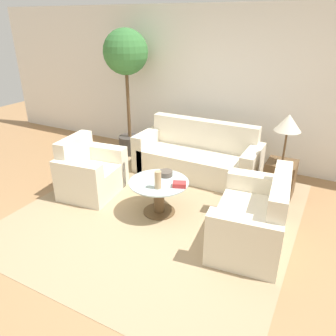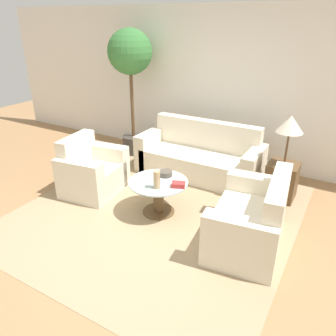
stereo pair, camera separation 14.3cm
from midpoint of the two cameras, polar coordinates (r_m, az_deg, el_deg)
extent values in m
plane|color=#9E754C|center=(4.02, -4.64, -11.52)|extent=(14.00, 14.00, 0.00)
cube|color=white|center=(5.78, 10.70, 13.54)|extent=(10.00, 0.06, 2.60)
cube|color=tan|center=(4.43, -0.71, -7.61)|extent=(3.42, 3.55, 0.01)
cube|color=beige|center=(5.36, 6.00, 0.61)|extent=(1.81, 0.78, 0.40)
cube|color=beige|center=(5.53, 7.40, 3.89)|extent=(1.81, 0.18, 0.87)
cube|color=beige|center=(5.71, -2.23, 3.44)|extent=(0.20, 0.78, 0.62)
cube|color=beige|center=(5.05, 15.41, -0.39)|extent=(0.20, 0.78, 0.62)
cube|color=beige|center=(4.96, -11.85, -1.83)|extent=(0.80, 0.77, 0.40)
cube|color=beige|center=(5.02, -14.59, 0.91)|extent=(0.27, 0.70, 0.83)
cube|color=beige|center=(4.67, -14.29, -2.37)|extent=(0.73, 0.29, 0.62)
cube|color=beige|center=(5.18, -9.85, 0.77)|extent=(0.73, 0.29, 0.62)
cube|color=beige|center=(3.91, 14.60, -9.94)|extent=(0.86, 1.12, 0.40)
cube|color=beige|center=(3.77, 19.15, -7.88)|extent=(0.30, 1.05, 0.85)
cube|color=beige|center=(4.30, 15.95, -5.07)|extent=(0.76, 0.29, 0.62)
cube|color=beige|center=(3.42, 13.26, -13.08)|extent=(0.76, 0.29, 0.62)
cylinder|color=brown|center=(4.43, -0.71, -7.55)|extent=(0.43, 0.43, 0.02)
cylinder|color=brown|center=(4.32, -0.72, -5.18)|extent=(0.14, 0.14, 0.44)
cylinder|color=#B2C6C6|center=(4.21, -0.74, -2.47)|extent=(0.78, 0.78, 0.02)
cube|color=brown|center=(4.95, 19.93, -2.10)|extent=(0.41, 0.41, 0.53)
cylinder|color=brown|center=(4.84, 20.40, 0.84)|extent=(0.18, 0.18, 0.02)
cylinder|color=brown|center=(4.76, 20.79, 3.36)|extent=(0.03, 0.03, 0.43)
cone|color=beige|center=(4.66, 21.40, 7.15)|extent=(0.36, 0.36, 0.23)
cylinder|color=#3D3833|center=(6.33, -5.29, 4.16)|extent=(0.42, 0.42, 0.34)
cylinder|color=brown|center=(6.10, -5.59, 11.40)|extent=(0.06, 0.06, 1.30)
sphere|color=#387538|center=(5.96, -5.95, 19.51)|extent=(0.77, 0.77, 0.77)
cylinder|color=tan|center=(4.00, -0.95, -2.04)|extent=(0.08, 0.08, 0.23)
cylinder|color=brown|center=(4.34, 0.52, -0.94)|extent=(0.18, 0.18, 0.07)
cube|color=#BC3333|center=(4.07, 2.83, -2.91)|extent=(0.20, 0.17, 0.06)
camera|label=1|loc=(0.07, -89.06, 0.43)|focal=35.00mm
camera|label=2|loc=(0.07, 90.94, -0.43)|focal=35.00mm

